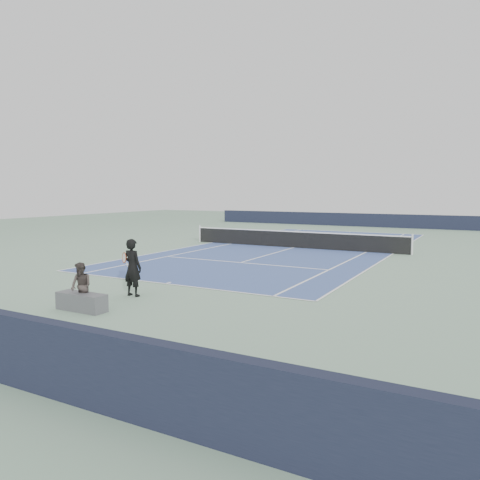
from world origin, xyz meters
The scene contains 7 objects.
ground centered at (0.00, 0.00, 0.00)m, with size 80.00×80.00×0.00m, color gray.
court_surface centered at (0.00, 0.00, 0.01)m, with size 10.97×23.77×0.01m, color #3B518C.
tennis_net centered at (0.00, 0.00, 0.50)m, with size 12.90×0.10×1.07m.
windscreen_far centered at (0.00, 17.88, 0.60)m, with size 30.00×0.25×1.20m, color black.
tennis_player centered at (0.26, -13.85, 0.89)m, with size 0.79×0.50×1.78m.
tennis_ball centered at (-0.17, -14.74, 0.03)m, with size 0.07×0.07×0.07m, color yellow.
spectator_bench centered at (0.24, -15.88, 0.47)m, with size 1.54×0.63×1.31m.
Camera 1 is at (9.93, -24.73, 3.23)m, focal length 35.00 mm.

